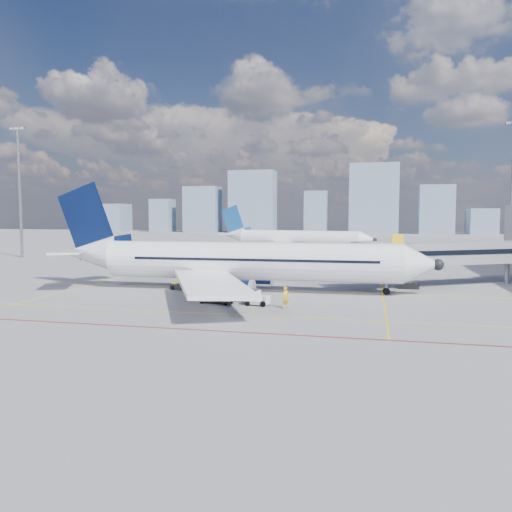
{
  "coord_description": "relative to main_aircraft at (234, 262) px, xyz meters",
  "views": [
    {
      "loc": [
        12.64,
        -46.01,
        8.38
      ],
      "look_at": [
        0.69,
        5.9,
        4.0
      ],
      "focal_mm": 35.0,
      "sensor_mm": 36.0,
      "label": 1
    }
  ],
  "objects": [
    {
      "name": "main_aircraft",
      "position": [
        0.0,
        0.0,
        0.0
      ],
      "size": [
        43.76,
        38.13,
        12.75
      ],
      "rotation": [
        0.0,
        0.0,
        0.02
      ],
      "color": "white",
      "rests_on": "ground"
    },
    {
      "name": "cargo_dolly",
      "position": [
        0.63,
        -8.49,
        -2.23
      ],
      "size": [
        3.47,
        1.97,
        1.8
      ],
      "rotation": [
        0.0,
        0.0,
        -0.16
      ],
      "color": "black",
      "rests_on": "ground"
    },
    {
      "name": "belt_loader",
      "position": [
        -5.15,
        -1.36,
        -2.67
      ],
      "size": [
        5.19,
        2.9,
        2.11
      ],
      "rotation": [
        0.0,
        0.0,
        -0.37
      ],
      "color": "black",
      "rests_on": "ground"
    },
    {
      "name": "floodlight_mast_nw",
      "position": [
        -52.84,
        32.7,
        10.37
      ],
      "size": [
        3.2,
        0.61,
        25.45
      ],
      "color": "slate",
      "rests_on": "ground"
    },
    {
      "name": "ramp_worker",
      "position": [
        7.42,
        -9.33,
        -2.24
      ],
      "size": [
        0.82,
        0.84,
        1.94
      ],
      "primitive_type": "imported",
      "rotation": [
        0.0,
        0.0,
        0.85
      ],
      "color": "yellow",
      "rests_on": "ground"
    },
    {
      "name": "apron_markings",
      "position": [
        1.58,
        -11.21,
        -3.21
      ],
      "size": [
        90.0,
        35.12,
        0.01
      ],
      "color": "yellow",
      "rests_on": "ground"
    },
    {
      "name": "baggage_tug",
      "position": [
        4.54,
        -8.61,
        -2.5
      ],
      "size": [
        2.34,
        1.66,
        1.5
      ],
      "rotation": [
        0.0,
        0.0,
        -0.18
      ],
      "color": "white",
      "rests_on": "ground"
    },
    {
      "name": "distant_skyline",
      "position": [
        10.12,
        182.7,
        8.83
      ],
      "size": [
        252.07,
        15.83,
        31.85
      ],
      "color": "slate",
      "rests_on": "ground"
    },
    {
      "name": "ground",
      "position": [
        2.16,
        -7.3,
        -3.22
      ],
      "size": [
        420.0,
        420.0,
        0.0
      ],
      "primitive_type": "plane",
      "color": "gray",
      "rests_on": "ground"
    },
    {
      "name": "floodlight_mast_ne",
      "position": [
        40.16,
        47.7,
        10.37
      ],
      "size": [
        3.2,
        0.61,
        25.45
      ],
      "color": "slate",
      "rests_on": "ground"
    },
    {
      "name": "jet_bridge",
      "position": [
        25.67,
        9.61,
        0.53
      ],
      "size": [
        23.55,
        15.78,
        6.3
      ],
      "color": "gray",
      "rests_on": "ground"
    },
    {
      "name": "second_aircraft",
      "position": [
        -1.89,
        54.87,
        0.01
      ],
      "size": [
        35.97,
        30.9,
        10.78
      ],
      "rotation": [
        0.0,
        0.0,
        -0.24
      ],
      "color": "white",
      "rests_on": "ground"
    }
  ]
}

